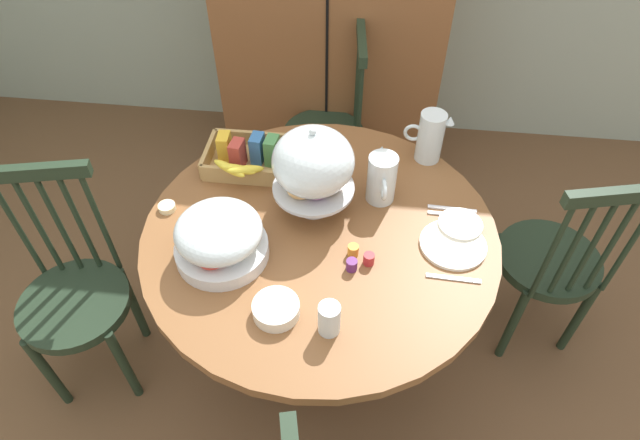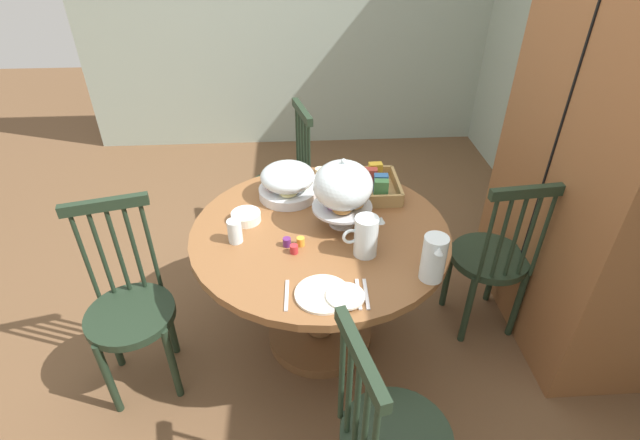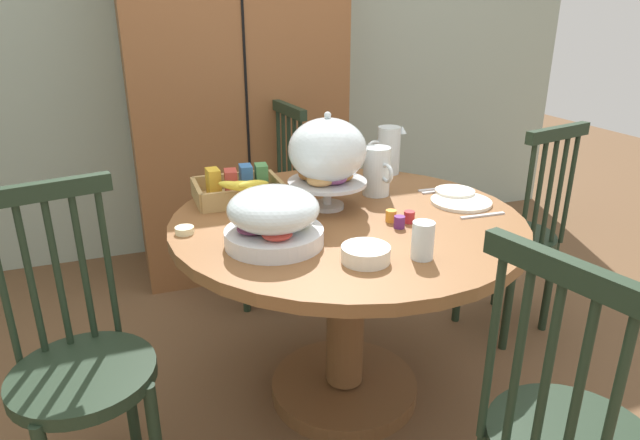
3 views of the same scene
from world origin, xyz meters
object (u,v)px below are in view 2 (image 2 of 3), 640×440
dining_table (320,264)px  milk_pitcher (366,238)px  china_plate_large (323,294)px  windsor_chair_near_window (284,186)px  china_plate_small (345,296)px  cereal_bowl (246,217)px  pastry_stand_with_dome (343,188)px  cereal_basket (373,184)px  wooden_armoire (607,164)px  drinking_glass (235,231)px  windsor_chair_far_side (492,260)px  fruit_platter_covered (287,182)px  windsor_chair_by_cabinet (130,311)px  butter_dish (320,170)px  windsor_chair_facing_door (390,440)px  orange_juice_pitcher (433,260)px

dining_table → milk_pitcher: size_ratio=6.52×
milk_pitcher → china_plate_large: size_ratio=0.84×
windsor_chair_near_window → china_plate_small: (1.36, 0.25, 0.30)m
windsor_chair_near_window → cereal_bowl: size_ratio=6.96×
china_plate_large → cereal_bowl: cereal_bowl is taller
pastry_stand_with_dome → milk_pitcher: (0.23, 0.08, -0.11)m
milk_pitcher → china_plate_large: 0.33m
dining_table → cereal_bowl: bearing=-104.4°
cereal_basket → wooden_armoire: bearing=78.4°
wooden_armoire → cereal_basket: size_ratio=6.20×
drinking_glass → windsor_chair_far_side: bearing=95.9°
windsor_chair_far_side → fruit_platter_covered: (-0.24, -1.05, 0.37)m
wooden_armoire → milk_pitcher: 1.22m
dining_table → cereal_basket: cereal_basket is taller
drinking_glass → fruit_platter_covered: bearing=147.4°
china_plate_small → drinking_glass: (-0.40, -0.45, 0.04)m
windsor_chair_by_cabinet → dining_table: bearing=102.3°
pastry_stand_with_dome → milk_pitcher: bearing=18.6°
windsor_chair_by_cabinet → wooden_armoire: bearing=97.3°
windsor_chair_near_window → windsor_chair_by_cabinet: bearing=-33.1°
china_plate_small → drinking_glass: size_ratio=1.36×
windsor_chair_far_side → butter_dish: windsor_chair_far_side is taller
windsor_chair_near_window → cereal_basket: 0.82m
dining_table → cereal_basket: size_ratio=3.82×
windsor_chair_by_cabinet → windsor_chair_facing_door: size_ratio=1.00×
windsor_chair_far_side → drinking_glass: size_ratio=8.86×
windsor_chair_near_window → butter_dish: (0.34, 0.22, 0.30)m
pastry_stand_with_dome → china_plate_large: pastry_stand_with_dome is taller
windsor_chair_far_side → fruit_platter_covered: size_ratio=3.25×
pastry_stand_with_dome → fruit_platter_covered: (-0.27, -0.25, -0.11)m
windsor_chair_near_window → windsor_chair_facing_door: size_ratio=1.00×
china_plate_large → cereal_basket: bearing=157.5°
dining_table → windsor_chair_by_cabinet: size_ratio=1.24×
windsor_chair_near_window → milk_pitcher: (1.08, 0.36, 0.37)m
dining_table → milk_pitcher: (0.19, 0.18, 0.30)m
windsor_chair_facing_door → butter_dish: 1.47m
windsor_chair_near_window → cereal_bowl: (0.80, -0.17, 0.31)m
wooden_armoire → china_plate_large: (0.54, -1.37, -0.24)m
china_plate_small → butter_dish: same height
cereal_basket → windsor_chair_facing_door: bearing=-5.1°
wooden_armoire → windsor_chair_far_side: (0.03, -0.45, -0.53)m
fruit_platter_covered → china_plate_large: size_ratio=1.36×
dining_table → wooden_armoire: bearing=93.9°
dining_table → orange_juice_pitcher: (0.37, 0.43, 0.30)m
drinking_glass → butter_dish: bearing=145.8°
windsor_chair_far_side → milk_pitcher: bearing=-70.3°
pastry_stand_with_dome → orange_juice_pitcher: pastry_stand_with_dome is taller
windsor_chair_near_window → windsor_chair_far_side: (0.82, 1.08, 0.00)m
pastry_stand_with_dome → milk_pitcher: 0.27m
windsor_chair_far_side → drinking_glass: bearing=-84.1°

